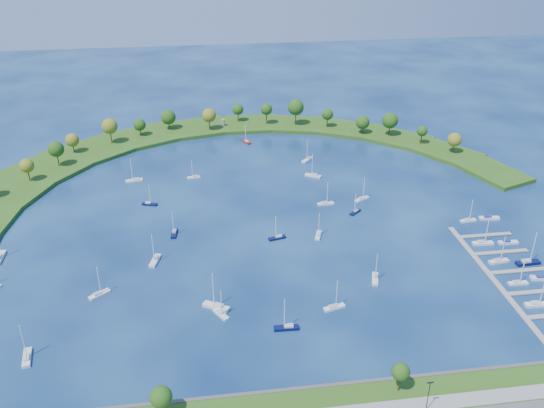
{
  "coord_description": "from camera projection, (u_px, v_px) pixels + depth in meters",
  "views": [
    {
      "loc": [
        -26.7,
        -220.89,
        123.26
      ],
      "look_at": [
        5.0,
        5.0,
        4.0
      ],
      "focal_mm": 38.38,
      "sensor_mm": 36.0,
      "label": 1
    }
  ],
  "objects": [
    {
      "name": "ground",
      "position": [
        262.0,
        218.0,
        254.25
      ],
      "size": [
        700.0,
        700.0,
        0.0
      ],
      "primitive_type": "plane",
      "color": "#081B45",
      "rests_on": "ground"
    },
    {
      "name": "breakwater",
      "position": [
        159.0,
        176.0,
        290.84
      ],
      "size": [
        286.74,
        247.64,
        2.0
      ],
      "color": "#315216",
      "rests_on": "ground"
    },
    {
      "name": "breakwater_trees",
      "position": [
        231.0,
        126.0,
        327.86
      ],
      "size": [
        240.4,
        95.37,
        15.96
      ],
      "color": "#382314",
      "rests_on": "breakwater"
    },
    {
      "name": "harbor_tower",
      "position": [
        223.0,
        123.0,
        351.7
      ],
      "size": [
        2.6,
        2.6,
        4.0
      ],
      "color": "gray",
      "rests_on": "breakwater"
    },
    {
      "name": "dock_system",
      "position": [
        516.0,
        282.0,
        211.06
      ],
      "size": [
        24.28,
        82.0,
        1.6
      ],
      "color": "gray",
      "rests_on": "ground"
    },
    {
      "name": "moored_boat_0",
      "position": [
        134.0,
        180.0,
        287.06
      ],
      "size": [
        8.56,
        3.84,
        12.16
      ],
      "rotation": [
        0.0,
        0.0,
        3.33
      ],
      "color": "silver",
      "rests_on": "ground"
    },
    {
      "name": "moored_boat_1",
      "position": [
        149.0,
        203.0,
        264.79
      ],
      "size": [
        7.22,
        3.96,
        10.22
      ],
      "rotation": [
        0.0,
        0.0,
        5.98
      ],
      "color": "#090E39",
      "rests_on": "ground"
    },
    {
      "name": "moored_boat_2",
      "position": [
        313.0,
        175.0,
        291.95
      ],
      "size": [
        8.28,
        6.32,
        12.19
      ],
      "rotation": [
        0.0,
        0.0,
        2.59
      ],
      "color": "silver",
      "rests_on": "ground"
    },
    {
      "name": "moored_boat_3",
      "position": [
        174.0,
        232.0,
        241.46
      ],
      "size": [
        2.96,
        7.69,
        11.02
      ],
      "rotation": [
        0.0,
        0.0,
        4.59
      ],
      "color": "#090E39",
      "rests_on": "ground"
    },
    {
      "name": "moored_boat_4",
      "position": [
        318.0,
        234.0,
        240.05
      ],
      "size": [
        4.29,
        7.44,
        10.56
      ],
      "rotation": [
        0.0,
        0.0,
        1.23
      ],
      "color": "silver",
      "rests_on": "ground"
    },
    {
      "name": "moored_boat_5",
      "position": [
        355.0,
        211.0,
        258.01
      ],
      "size": [
        6.21,
        5.76,
        9.74
      ],
      "rotation": [
        0.0,
        0.0,
        3.86
      ],
      "color": "#090E39",
      "rests_on": "ground"
    },
    {
      "name": "moored_boat_6",
      "position": [
        27.0,
        357.0,
        175.54
      ],
      "size": [
        3.56,
        8.66,
        12.35
      ],
      "rotation": [
        0.0,
        0.0,
        1.72
      ],
      "color": "silver",
      "rests_on": "ground"
    },
    {
      "name": "moored_boat_7",
      "position": [
        221.0,
        313.0,
        194.13
      ],
      "size": [
        5.33,
        7.09,
        10.41
      ],
      "rotation": [
        0.0,
        0.0,
        5.25
      ],
      "color": "silver",
      "rests_on": "ground"
    },
    {
      "name": "moored_boat_8",
      "position": [
        99.0,
        294.0,
        203.86
      ],
      "size": [
        7.61,
        6.43,
        11.53
      ],
      "rotation": [
        0.0,
        0.0,
        0.64
      ],
      "color": "silver",
      "rests_on": "ground"
    },
    {
      "name": "moored_boat_9",
      "position": [
        375.0,
        278.0,
        212.36
      ],
      "size": [
        4.42,
        8.15,
        11.54
      ],
      "rotation": [
        0.0,
        0.0,
        4.41
      ],
      "color": "silver",
      "rests_on": "ground"
    },
    {
      "name": "moored_boat_10",
      "position": [
        246.0,
        141.0,
        333.03
      ],
      "size": [
        5.27,
        7.37,
        10.7
      ],
      "rotation": [
        0.0,
        0.0,
        2.07
      ],
      "color": "maroon",
      "rests_on": "ground"
    },
    {
      "name": "moored_boat_11",
      "position": [
        287.0,
        327.0,
        187.91
      ],
      "size": [
        8.26,
        2.58,
        12.04
      ],
      "rotation": [
        0.0,
        0.0,
        3.11
      ],
      "color": "#090E39",
      "rests_on": "ground"
    },
    {
      "name": "moored_boat_12",
      "position": [
        216.0,
        306.0,
        197.56
      ],
      "size": [
        9.46,
        7.28,
        13.95
      ],
      "rotation": [
        0.0,
        0.0,
        2.58
      ],
      "color": "silver",
      "rests_on": "ground"
    },
    {
      "name": "moored_boat_13",
      "position": [
        334.0,
        307.0,
        197.36
      ],
      "size": [
        7.93,
        4.06,
        11.22
      ],
      "rotation": [
        0.0,
        0.0,
        0.26
      ],
      "color": "silver",
      "rests_on": "ground"
    },
    {
      "name": "moored_boat_14",
      "position": [
        308.0,
        159.0,
        309.95
      ],
      "size": [
        7.37,
        7.37,
        11.98
      ],
      "rotation": [
        0.0,
        0.0,
        3.93
      ],
      "color": "silver",
      "rests_on": "ground"
    },
    {
      "name": "moored_boat_16",
      "position": [
        362.0,
        198.0,
        269.12
      ],
      "size": [
        7.83,
        5.56,
        11.36
      ],
      "rotation": [
        0.0,
        0.0,
        0.49
      ],
      "color": "silver",
      "rests_on": "ground"
    },
    {
      "name": "moored_boat_18",
      "position": [
        326.0,
        203.0,
        265.06
      ],
      "size": [
        7.69,
        2.66,
        11.1
      ],
      "rotation": [
        0.0,
        0.0,
        6.36
      ],
      "color": "silver",
      "rests_on": "ground"
    },
    {
      "name": "moored_boat_19",
      "position": [
        155.0,
        260.0,
        223.08
      ],
      "size": [
        4.63,
        8.92,
        12.62
      ],
      "rotation": [
        0.0,
        0.0,
        4.44
      ],
      "color": "silver",
      "rests_on": "ground"
    },
    {
      "name": "moored_boat_20",
      "position": [
        194.0,
        177.0,
        290.44
      ],
      "size": [
        6.68,
        2.73,
        9.53
      ],
      "rotation": [
        0.0,
        0.0,
        3.29
      ],
      "color": "silver",
      "rests_on": "ground"
    },
    {
      "name": "moored_boat_21",
      "position": [
        277.0,
        237.0,
        238.2
      ],
      "size": [
        7.53,
        3.74,
        10.66
      ],
      "rotation": [
        0.0,
        0.0,
        3.39
      ],
      "color": "#090E39",
      "rests_on": "ground"
    },
    {
      "name": "docked_boat_2",
      "position": [
        537.0,
        304.0,
        198.68
      ],
      "size": [
        8.62,
        2.87,
        12.49
      ],
      "rotation": [
        0.0,
        0.0,
        -0.06
      ],
      "color": "silver",
      "rests_on": "ground"
    },
    {
      "name": "docked_boat_4",
      "position": [
        518.0,
        282.0,
        209.94
      ],
      "size": [
        7.21,
        2.16,
        10.53
      ],
      "rotation": [
        0.0,
        0.0,
        -0.02
      ],
      "color": "silver",
      "rests_on": "ground"
    },
    {
      "name": "docked_boat_5",
      "position": [
        542.0,
        278.0,
        212.73
      ],
      "size": [
        9.14,
        3.87,
        1.81
      ],
      "rotation": [
        0.0,
        0.0,
        -0.16
      ],
      "color": "silver",
      "rests_on": "ground"
    },
    {
      "name": "docked_boat_6",
      "position": [
        499.0,
        260.0,
        222.62
      ],
      "size": [
        8.17,
        3.16,
        11.71
      ],
      "rotation": [
        0.0,
        0.0,
        0.12
      ],
      "color": "silver",
      "rests_on": "ground"
    },
    {
      "name": "docked_boat_7",
      "position": [
        528.0,
        262.0,
        221.6
      ],
      "size": [
        9.63,
        3.15,
        13.96
      ],
      "rotation": [
        0.0,
        0.0,
        0.05
      ],
      "color": "#090E39",
      "rests_on": "ground"
    },
    {
      "name": "docked_boat_8",
      "position": [
        483.0,
        242.0,
        234.33
      ],
      "size": [
        8.54,
        2.87,
        12.37
      ],
      "rotation": [
        0.0,
        0.0,
        -0.06
      ],
      "color": "silver",
      "rests_on": "ground"
    },
    {
      "name": "docked_boat_9",
      "position": [
        508.0,
        242.0,
        235.1
      ],
      "size": [
        8.09,
        2.65,
        1.63
      ],
      "rotation": [
        0.0,
        0.0,
        -0.05
      ],
      "color": "silver",
      "rests_on": "ground"
    },
    {
      "name": "docked_boat_10",
      "position": [
        468.0,
        220.0,
        251.15
      ],
      "size": [
        7.29,
        2.8,
        10.45
      ],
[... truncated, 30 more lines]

